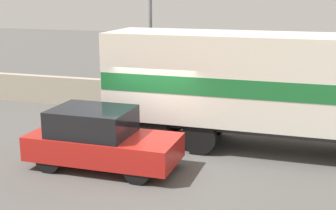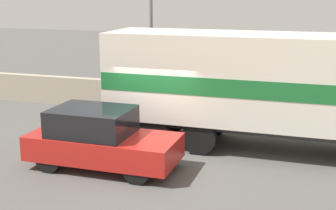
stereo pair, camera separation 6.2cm
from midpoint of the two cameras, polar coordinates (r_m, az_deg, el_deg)
ground_plane at (r=13.03m, az=-3.35°, el=-7.34°), size 80.00×80.00×0.00m
stone_wall_backdrop at (r=18.08m, az=3.21°, el=0.63°), size 60.00×0.35×1.17m
box_truck at (r=14.10m, az=10.12°, el=2.55°), size 8.98×2.41×3.47m
car_hatchback at (r=12.74m, az=-8.14°, el=-4.12°), size 4.04×1.76×1.63m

